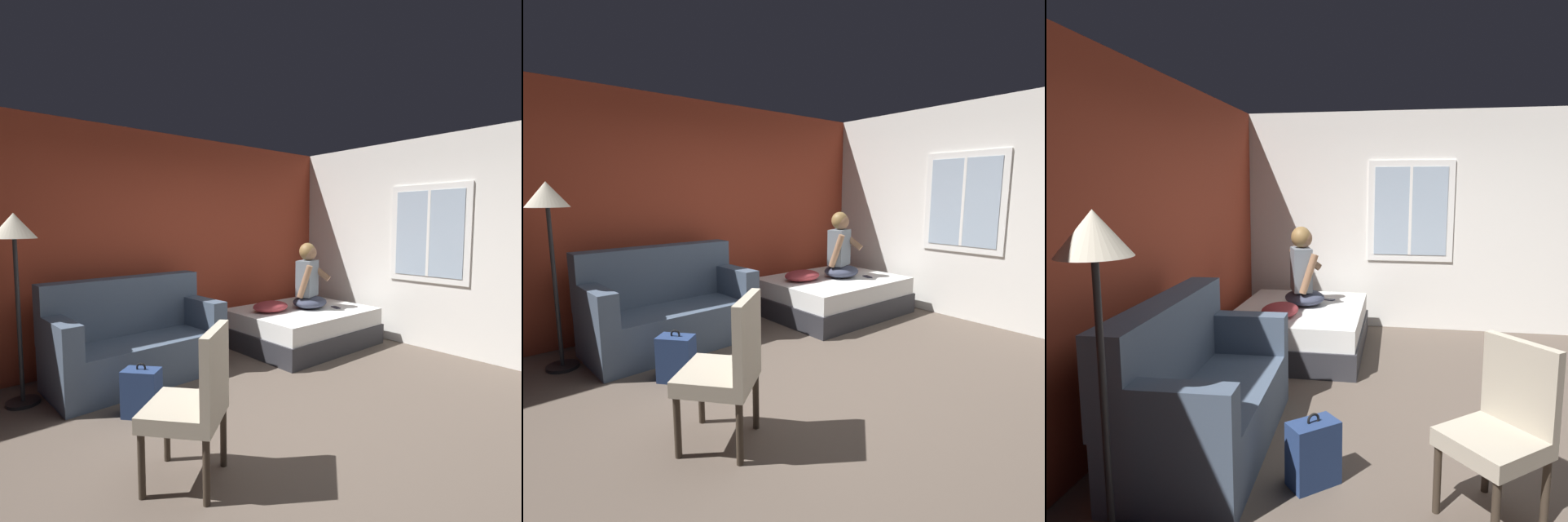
{
  "view_description": "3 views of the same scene",
  "coord_description": "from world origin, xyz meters",
  "views": [
    {
      "loc": [
        -2.23,
        -2.11,
        1.6
      ],
      "look_at": [
        0.98,
        1.61,
        1.16
      ],
      "focal_mm": 28.0,
      "sensor_mm": 36.0,
      "label": 1
    },
    {
      "loc": [
        -2.23,
        -2.11,
        1.6
      ],
      "look_at": [
        0.9,
        1.69,
        0.78
      ],
      "focal_mm": 28.0,
      "sensor_mm": 36.0,
      "label": 2
    },
    {
      "loc": [
        -3.67,
        0.55,
        1.81
      ],
      "look_at": [
        0.85,
        1.36,
        1.12
      ],
      "focal_mm": 35.0,
      "sensor_mm": 36.0,
      "label": 3
    }
  ],
  "objects": [
    {
      "name": "side_chair",
      "position": [
        -0.96,
        -0.03,
        0.53
      ],
      "size": [
        0.65,
        0.65,
        0.98
      ],
      "color": "#382D23",
      "rests_on": "ground"
    },
    {
      "name": "bed",
      "position": [
        1.67,
        1.59,
        0.24
      ],
      "size": [
        1.75,
        1.39,
        0.48
      ],
      "color": "#2D2D33",
      "rests_on": "ground"
    },
    {
      "name": "person_seated",
      "position": [
        1.79,
        1.57,
        0.84
      ],
      "size": [
        0.64,
        0.59,
        0.88
      ],
      "color": "#383D51",
      "rests_on": "bed"
    },
    {
      "name": "throw_pillow",
      "position": [
        1.22,
        1.71,
        0.55
      ],
      "size": [
        0.53,
        0.43,
        0.14
      ],
      "primitive_type": "ellipsoid",
      "rotation": [
        0.0,
        0.0,
        -0.15
      ],
      "color": "#993338",
      "rests_on": "bed"
    },
    {
      "name": "wall_back_accent",
      "position": [
        0.0,
        2.53,
        1.35
      ],
      "size": [
        10.5,
        0.16,
        2.7
      ],
      "primitive_type": "cube",
      "color": "#993823",
      "rests_on": "ground"
    },
    {
      "name": "cell_phone",
      "position": [
        2.07,
        1.33,
        0.48
      ],
      "size": [
        0.11,
        0.16,
        0.01
      ],
      "primitive_type": "cube",
      "rotation": [
        0.0,
        0.0,
        5.93
      ],
      "color": "black",
      "rests_on": "bed"
    },
    {
      "name": "wall_side_with_window",
      "position": [
        2.83,
        0.01,
        1.35
      ],
      "size": [
        0.19,
        6.31,
        2.7
      ],
      "color": "silver",
      "rests_on": "ground"
    },
    {
      "name": "backpack",
      "position": [
        -0.84,
        1.03,
        0.19
      ],
      "size": [
        0.35,
        0.35,
        0.46
      ],
      "color": "navy",
      "rests_on": "ground"
    },
    {
      "name": "ground_plane",
      "position": [
        0.0,
        0.0,
        0.0
      ],
      "size": [
        40.0,
        40.0,
        0.0
      ],
      "primitive_type": "plane",
      "color": "brown"
    },
    {
      "name": "floor_lamp",
      "position": [
        -1.55,
        1.93,
        1.43
      ],
      "size": [
        0.36,
        0.36,
        1.7
      ],
      "color": "black",
      "rests_on": "ground"
    },
    {
      "name": "couch",
      "position": [
        -0.53,
        1.87,
        0.39
      ],
      "size": [
        1.74,
        0.9,
        1.04
      ],
      "color": "#47566B",
      "rests_on": "ground"
    }
  ]
}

